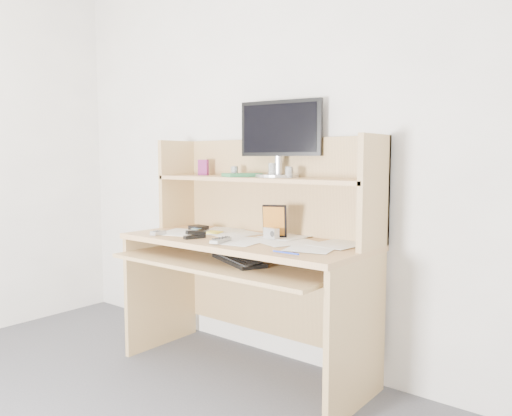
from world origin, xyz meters
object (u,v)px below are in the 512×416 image
Objects in this scene: keyboard at (239,260)px; tv_remote at (221,240)px; desk at (253,247)px; game_case at (275,221)px; monitor at (280,136)px.

tv_remote is at bearing -123.01° from keyboard.
game_case is (0.13, 0.02, 0.15)m from desk.
game_case is (0.14, 0.28, 0.08)m from tv_remote.
keyboard is 2.28× the size of game_case.
monitor is (0.01, 0.35, 0.65)m from keyboard.
desk is at bearing 133.50° from keyboard.
desk is 7.70× the size of game_case.
game_case is at bearing -74.58° from monitor.
keyboard is 0.30m from game_case.
tv_remote is (-0.01, -0.26, 0.07)m from desk.
monitor is (0.08, 0.14, 0.61)m from desk.
monitor reaches higher than game_case.
desk is at bearing 161.52° from game_case.
desk is at bearing -127.24° from monitor.
game_case is at bearing 10.29° from desk.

